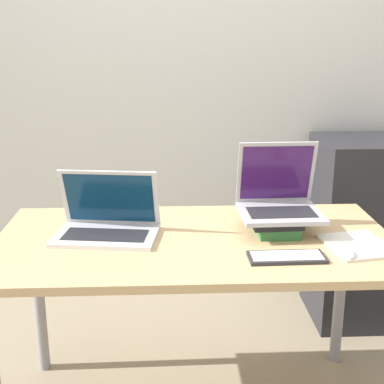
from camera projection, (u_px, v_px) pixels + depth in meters
wall_back at (185, 62)px, 2.85m from camera, size 8.00×0.05×2.70m
desk at (195, 258)px, 2.02m from camera, size 1.49×0.77×0.76m
laptop_left at (107, 223)px, 2.01m from camera, size 0.40×0.29×0.25m
book_stack at (274, 222)px, 2.05m from camera, size 0.20×0.23×0.07m
laptop_on_books at (279, 199)px, 2.05m from camera, size 0.31×0.27×0.27m
wireless_keyboard at (287, 257)px, 1.81m from camera, size 0.26×0.11×0.01m
mouse at (346, 253)px, 1.82m from camera, size 0.06×0.10×0.03m
notepad at (358, 245)px, 1.91m from camera, size 0.25×0.28×0.01m
mini_fridge at (363, 231)px, 2.83m from camera, size 0.51×0.49×0.98m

